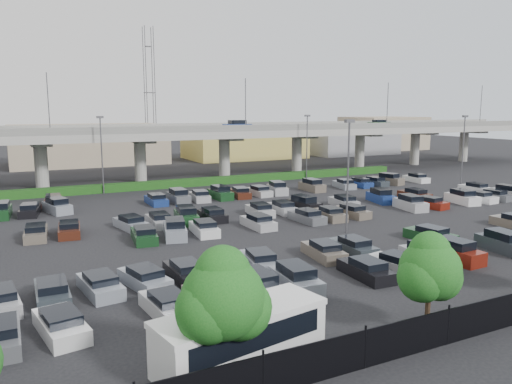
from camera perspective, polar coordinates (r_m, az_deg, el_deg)
ground at (r=52.96m, az=5.06°, el=-2.78°), size 280.00×280.00×0.00m
overpass at (r=80.77m, az=-7.08°, el=6.40°), size 150.00×13.00×15.80m
hedge at (r=74.94m, az=-5.02°, el=1.26°), size 66.00×1.60×1.10m
shuttle_bus at (r=22.90m, az=-1.72°, el=-15.94°), size 8.25×4.04×2.54m
parked_cars at (r=49.23m, az=6.27°, el=-3.02°), size 63.00×41.61×1.67m
light_poles at (r=51.73m, az=0.10°, el=3.96°), size 66.90×48.38×10.30m
distant_buildings at (r=113.23m, az=-6.14°, el=5.64°), size 138.00×24.00×9.00m
comm_tower at (r=122.13m, az=-12.05°, el=11.34°), size 2.40×2.40×30.00m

